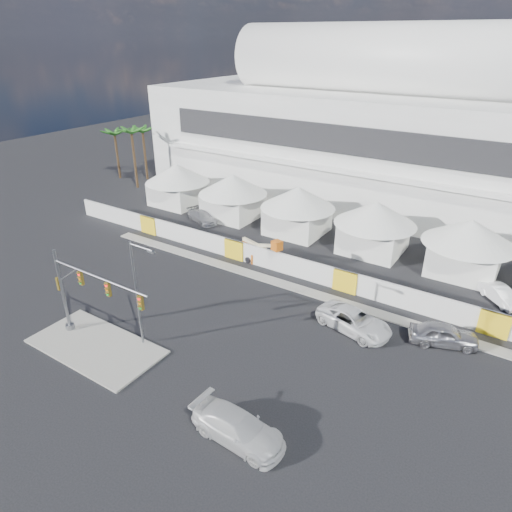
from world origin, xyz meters
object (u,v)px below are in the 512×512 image
Objects in this scene: sedan_silver at (444,334)px; traffic_mast at (80,294)px; boom_lift at (253,250)px; pickup_curb at (354,321)px; pickup_near at (238,428)px; lot_car_c at (202,217)px; lot_car_a at (500,295)px; streetlight_median at (138,288)px.

traffic_mast reaches higher than sedan_silver.
traffic_mast reaches higher than boom_lift.
traffic_mast is (-16.19, -12.01, 3.10)m from pickup_curb.
traffic_mast reaches higher than pickup_near.
boom_lift reaches higher than lot_car_c.
sedan_silver is 1.18× the size of lot_car_a.
streetlight_median is at bearing 24.30° from traffic_mast.
pickup_curb is 0.63× the size of traffic_mast.
lot_car_c is 0.71× the size of boom_lift.
streetlight_median is at bearing -68.28° from boom_lift.
lot_car_c is 24.76m from streetlight_median.
pickup_curb is 1.44× the size of lot_car_a.
streetlight_median is at bearing 75.07° from pickup_near.
streetlight_median reaches higher than lot_car_a.
pickup_curb is 13.59m from pickup_near.
traffic_mast is at bearing -81.54° from boom_lift.
pickup_near is 0.61× the size of traffic_mast.
lot_car_c is (-22.69, 24.63, -0.14)m from pickup_near.
lot_car_c is 24.64m from traffic_mast.
pickup_curb is 16.31m from streetlight_median.
lot_car_a is at bearing 44.82° from streetlight_median.
lot_car_a is at bearing -20.52° from pickup_near.
streetlight_median is (-10.73, 3.35, 4.01)m from pickup_near.
lot_car_c is (-24.07, 11.11, -0.14)m from pickup_curb.
traffic_mast is (-14.80, 1.51, 3.10)m from pickup_near.
traffic_mast reaches higher than lot_car_c.
pickup_near is 33.49m from lot_car_c.
boom_lift reaches higher than sedan_silver.
sedan_silver is 20.04m from boom_lift.
streetlight_median reaches higher than traffic_mast.
traffic_mast is at bearing 86.59° from pickup_near.
traffic_mast is (-22.37, -13.91, 3.10)m from sedan_silver.
streetlight_median is at bearing 178.98° from lot_car_a.
boom_lift is (10.66, -4.98, 0.20)m from lot_car_c.
traffic_mast reaches higher than pickup_curb.
pickup_near is 23.04m from boom_lift.
pickup_curb is 13.86m from lot_car_a.
streetlight_median is (11.96, -21.28, 4.15)m from lot_car_c.
boom_lift is (-19.59, 4.23, 0.06)m from sedan_silver.
streetlight_median is (4.07, 1.84, 0.91)m from traffic_mast.
pickup_curb is 0.89× the size of boom_lift.
pickup_curb is 1.04× the size of pickup_near.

